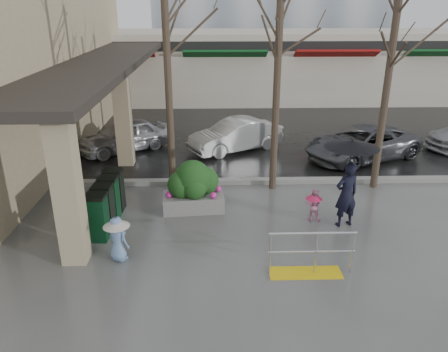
{
  "coord_description": "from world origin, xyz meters",
  "views": [
    {
      "loc": [
        -0.73,
        -9.33,
        5.57
      ],
      "look_at": [
        -0.43,
        1.41,
        1.3
      ],
      "focal_mm": 35.0,
      "sensor_mm": 36.0,
      "label": 1
    }
  ],
  "objects_px": {
    "planter": "(193,187)",
    "tree_mideast": "(395,30)",
    "car_a": "(124,136)",
    "car_c": "(362,143)",
    "handrail": "(309,259)",
    "tree_midwest": "(280,16)",
    "tree_west": "(165,22)",
    "child_blue": "(117,235)",
    "child_pink": "(314,203)",
    "news_boxes": "(107,202)",
    "woman": "(349,174)",
    "car_b": "(236,135)"
  },
  "relations": [
    {
      "from": "car_a",
      "to": "car_c",
      "type": "relative_size",
      "value": 0.82
    },
    {
      "from": "tree_west",
      "to": "tree_midwest",
      "type": "xyz_separation_m",
      "value": [
        3.2,
        0.0,
        0.15
      ]
    },
    {
      "from": "child_blue",
      "to": "car_c",
      "type": "relative_size",
      "value": 0.24
    },
    {
      "from": "handrail",
      "to": "car_b",
      "type": "relative_size",
      "value": 0.5
    },
    {
      "from": "tree_mideast",
      "to": "planter",
      "type": "height_order",
      "value": "tree_mideast"
    },
    {
      "from": "woman",
      "to": "news_boxes",
      "type": "bearing_deg",
      "value": -19.14
    },
    {
      "from": "tree_west",
      "to": "planter",
      "type": "xyz_separation_m",
      "value": [
        0.72,
        -1.51,
        -4.37
      ]
    },
    {
      "from": "tree_midwest",
      "to": "car_a",
      "type": "relative_size",
      "value": 1.89
    },
    {
      "from": "woman",
      "to": "car_a",
      "type": "xyz_separation_m",
      "value": [
        -7.02,
        6.53,
        -0.83
      ]
    },
    {
      "from": "tree_west",
      "to": "planter",
      "type": "height_order",
      "value": "tree_west"
    },
    {
      "from": "woman",
      "to": "planter",
      "type": "bearing_deg",
      "value": -31.34
    },
    {
      "from": "tree_midwest",
      "to": "car_b",
      "type": "distance_m",
      "value": 6.11
    },
    {
      "from": "tree_mideast",
      "to": "car_a",
      "type": "distance_m",
      "value": 10.49
    },
    {
      "from": "planter",
      "to": "handrail",
      "type": "bearing_deg",
      "value": -51.25
    },
    {
      "from": "tree_west",
      "to": "tree_midwest",
      "type": "distance_m",
      "value": 3.2
    },
    {
      "from": "tree_mideast",
      "to": "planter",
      "type": "relative_size",
      "value": 3.65
    },
    {
      "from": "tree_midwest",
      "to": "child_pink",
      "type": "distance_m",
      "value": 5.3
    },
    {
      "from": "planter",
      "to": "car_b",
      "type": "bearing_deg",
      "value": 74.57
    },
    {
      "from": "child_blue",
      "to": "car_c",
      "type": "distance_m",
      "value": 10.42
    },
    {
      "from": "handrail",
      "to": "child_blue",
      "type": "height_order",
      "value": "child_blue"
    },
    {
      "from": "woman",
      "to": "child_blue",
      "type": "relative_size",
      "value": 2.2
    },
    {
      "from": "handrail",
      "to": "tree_midwest",
      "type": "relative_size",
      "value": 0.27
    },
    {
      "from": "handrail",
      "to": "woman",
      "type": "height_order",
      "value": "woman"
    },
    {
      "from": "handrail",
      "to": "tree_midwest",
      "type": "bearing_deg",
      "value": 91.91
    },
    {
      "from": "tree_mideast",
      "to": "car_a",
      "type": "height_order",
      "value": "tree_mideast"
    },
    {
      "from": "news_boxes",
      "to": "car_b",
      "type": "relative_size",
      "value": 0.58
    },
    {
      "from": "tree_west",
      "to": "child_blue",
      "type": "xyz_separation_m",
      "value": [
        -0.91,
        -4.13,
        -4.43
      ]
    },
    {
      "from": "tree_mideast",
      "to": "car_b",
      "type": "distance_m",
      "value": 7.17
    },
    {
      "from": "tree_midwest",
      "to": "tree_west",
      "type": "bearing_deg",
      "value": -180.0
    },
    {
      "from": "car_a",
      "to": "car_c",
      "type": "height_order",
      "value": "same"
    },
    {
      "from": "handrail",
      "to": "car_a",
      "type": "distance_m",
      "value": 10.4
    },
    {
      "from": "planter",
      "to": "car_b",
      "type": "relative_size",
      "value": 0.47
    },
    {
      "from": "tree_west",
      "to": "news_boxes",
      "type": "xyz_separation_m",
      "value": [
        -1.56,
        -2.3,
        -4.47
      ]
    },
    {
      "from": "planter",
      "to": "tree_mideast",
      "type": "bearing_deg",
      "value": 14.63
    },
    {
      "from": "woman",
      "to": "planter",
      "type": "xyz_separation_m",
      "value": [
        -4.06,
        1.07,
        -0.75
      ]
    },
    {
      "from": "tree_midwest",
      "to": "woman",
      "type": "xyz_separation_m",
      "value": [
        1.58,
        -2.57,
        -3.77
      ]
    },
    {
      "from": "handrail",
      "to": "news_boxes",
      "type": "height_order",
      "value": "news_boxes"
    },
    {
      "from": "child_blue",
      "to": "child_pink",
      "type": "bearing_deg",
      "value": -126.47
    },
    {
      "from": "tree_mideast",
      "to": "news_boxes",
      "type": "distance_m",
      "value": 9.4
    },
    {
      "from": "woman",
      "to": "tree_mideast",
      "type": "bearing_deg",
      "value": -140.44
    },
    {
      "from": "tree_midwest",
      "to": "child_pink",
      "type": "xyz_separation_m",
      "value": [
        0.81,
        -2.28,
        -4.72
      ]
    },
    {
      "from": "child_blue",
      "to": "news_boxes",
      "type": "relative_size",
      "value": 0.49
    },
    {
      "from": "tree_midwest",
      "to": "woman",
      "type": "bearing_deg",
      "value": -58.52
    },
    {
      "from": "handrail",
      "to": "planter",
      "type": "xyz_separation_m",
      "value": [
        -2.64,
        3.29,
        0.34
      ]
    },
    {
      "from": "tree_midwest",
      "to": "child_blue",
      "type": "distance_m",
      "value": 7.41
    },
    {
      "from": "tree_midwest",
      "to": "car_a",
      "type": "bearing_deg",
      "value": 143.94
    },
    {
      "from": "tree_midwest",
      "to": "child_blue",
      "type": "xyz_separation_m",
      "value": [
        -4.11,
        -4.13,
        -4.58
      ]
    },
    {
      "from": "child_blue",
      "to": "planter",
      "type": "bearing_deg",
      "value": -89.05
    },
    {
      "from": "car_c",
      "to": "car_a",
      "type": "bearing_deg",
      "value": -122.42
    },
    {
      "from": "woman",
      "to": "child_blue",
      "type": "bearing_deg",
      "value": -1.36
    }
  ]
}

